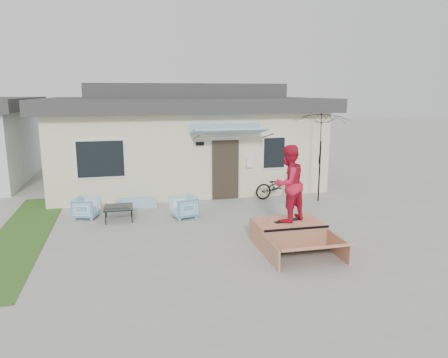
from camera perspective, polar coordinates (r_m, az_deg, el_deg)
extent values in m
plane|color=#97968F|center=(10.52, 0.74, -9.01)|extent=(90.00, 90.00, 0.00)
cube|color=#2C571D|center=(12.42, -25.93, -6.92)|extent=(1.40, 8.00, 0.01)
cube|color=beige|center=(17.83, -5.68, 4.57)|extent=(10.00, 7.00, 3.00)
cube|color=#313032|center=(17.70, -5.80, 10.20)|extent=(10.80, 7.80, 0.50)
cube|color=#313032|center=(17.69, -5.84, 11.98)|extent=(7.50, 4.50, 0.60)
cube|color=#2F271C|center=(14.65, 0.19, 1.26)|extent=(0.95, 0.08, 2.10)
cube|color=white|center=(14.17, -16.55, 2.66)|extent=(1.60, 0.06, 1.30)
cube|color=white|center=(15.10, 6.85, 3.61)|extent=(0.90, 0.06, 1.20)
cube|color=teal|center=(13.96, 0.70, 6.54)|extent=(2.50, 1.09, 0.29)
imported|color=teal|center=(14.02, -11.91, -2.83)|extent=(1.31, 0.45, 0.50)
imported|color=teal|center=(13.26, -18.31, -3.62)|extent=(0.81, 0.84, 0.69)
imported|color=teal|center=(12.68, -5.52, -3.70)|extent=(0.81, 0.84, 0.71)
cube|color=black|center=(12.80, -14.21, -4.57)|extent=(0.85, 0.85, 0.41)
imported|color=black|center=(14.94, 7.38, -0.62)|extent=(1.73, 0.71, 1.08)
cylinder|color=black|center=(14.74, 12.94, 1.02)|extent=(0.05, 0.05, 2.10)
imported|color=black|center=(14.63, 13.07, 3.71)|extent=(2.24, 2.11, 0.90)
cube|color=black|center=(10.64, 8.62, -5.63)|extent=(0.75, 0.35, 0.05)
imported|color=red|center=(10.39, 8.79, -0.47)|extent=(1.17, 1.07, 1.92)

